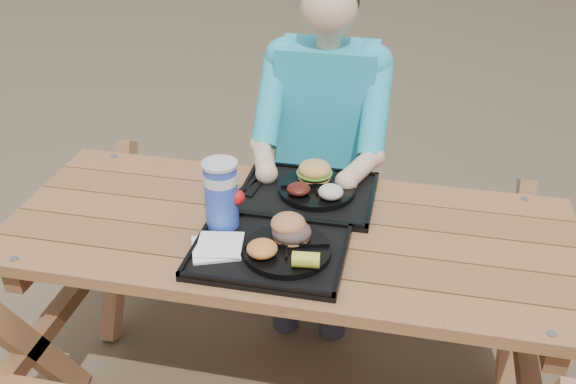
# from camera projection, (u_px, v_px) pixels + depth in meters

# --- Properties ---
(picnic_table) EXTENTS (1.80, 1.49, 0.75)m
(picnic_table) POSITION_uv_depth(u_px,v_px,m) (288.00, 318.00, 2.22)
(picnic_table) COLOR #999999
(picnic_table) RESTS_ON ground
(tray_near) EXTENTS (0.45, 0.35, 0.02)m
(tray_near) POSITION_uv_depth(u_px,v_px,m) (269.00, 253.00, 1.89)
(tray_near) COLOR black
(tray_near) RESTS_ON picnic_table
(tray_far) EXTENTS (0.45, 0.35, 0.02)m
(tray_far) POSITION_uv_depth(u_px,v_px,m) (308.00, 195.00, 2.18)
(tray_far) COLOR black
(tray_far) RESTS_ON picnic_table
(plate_near) EXTENTS (0.26, 0.26, 0.02)m
(plate_near) POSITION_uv_depth(u_px,v_px,m) (287.00, 250.00, 1.87)
(plate_near) COLOR black
(plate_near) RESTS_ON tray_near
(plate_far) EXTENTS (0.26, 0.26, 0.02)m
(plate_far) POSITION_uv_depth(u_px,v_px,m) (317.00, 190.00, 2.17)
(plate_far) COLOR black
(plate_far) RESTS_ON tray_far
(napkin_stack) EXTENTS (0.18, 0.18, 0.02)m
(napkin_stack) POSITION_uv_depth(u_px,v_px,m) (216.00, 247.00, 1.88)
(napkin_stack) COLOR white
(napkin_stack) RESTS_ON tray_near
(soda_cup) EXTENTS (0.10, 0.10, 0.21)m
(soda_cup) POSITION_uv_depth(u_px,v_px,m) (221.00, 196.00, 1.95)
(soda_cup) COLOR blue
(soda_cup) RESTS_ON tray_near
(condiment_bbq) EXTENTS (0.05, 0.05, 0.03)m
(condiment_bbq) POSITION_uv_depth(u_px,v_px,m) (282.00, 224.00, 1.98)
(condiment_bbq) COLOR black
(condiment_bbq) RESTS_ON tray_near
(condiment_mustard) EXTENTS (0.05, 0.05, 0.03)m
(condiment_mustard) POSITION_uv_depth(u_px,v_px,m) (294.00, 225.00, 1.97)
(condiment_mustard) COLOR gold
(condiment_mustard) RESTS_ON tray_near
(sandwich) EXTENTS (0.11, 0.11, 0.11)m
(sandwich) POSITION_uv_depth(u_px,v_px,m) (292.00, 222.00, 1.88)
(sandwich) COLOR #C07643
(sandwich) RESTS_ON plate_near
(mac_cheese) EXTENTS (0.09, 0.09, 0.04)m
(mac_cheese) POSITION_uv_depth(u_px,v_px,m) (262.00, 249.00, 1.82)
(mac_cheese) COLOR orange
(mac_cheese) RESTS_ON plate_near
(corn_cob) EXTENTS (0.08, 0.08, 0.05)m
(corn_cob) POSITION_uv_depth(u_px,v_px,m) (306.00, 260.00, 1.77)
(corn_cob) COLOR yellow
(corn_cob) RESTS_ON plate_near
(cutlery_far) EXTENTS (0.06, 0.18, 0.01)m
(cutlery_far) POSITION_uv_depth(u_px,v_px,m) (257.00, 184.00, 2.22)
(cutlery_far) COLOR black
(cutlery_far) RESTS_ON tray_far
(burger) EXTENTS (0.11, 0.11, 0.10)m
(burger) POSITION_uv_depth(u_px,v_px,m) (315.00, 166.00, 2.19)
(burger) COLOR #E0A44F
(burger) RESTS_ON plate_far
(baked_beans) EXTENTS (0.08, 0.08, 0.04)m
(baked_beans) POSITION_uv_depth(u_px,v_px,m) (299.00, 189.00, 2.12)
(baked_beans) COLOR #4D160F
(baked_beans) RESTS_ON plate_far
(potato_salad) EXTENTS (0.08, 0.08, 0.05)m
(potato_salad) POSITION_uv_depth(u_px,v_px,m) (331.00, 192.00, 2.09)
(potato_salad) COLOR beige
(potato_salad) RESTS_ON plate_far
(diner) EXTENTS (0.48, 0.84, 1.28)m
(diner) POSITION_uv_depth(u_px,v_px,m) (324.00, 162.00, 2.64)
(diner) COLOR teal
(diner) RESTS_ON ground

